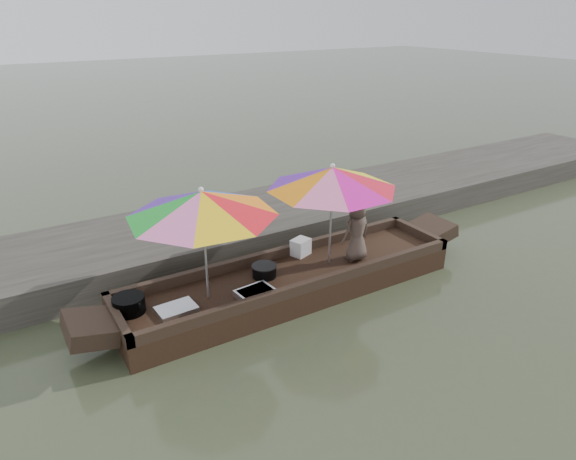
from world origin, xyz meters
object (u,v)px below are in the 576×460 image
boat_hull (292,284)px  supply_bag (301,247)px  charcoal_grill (264,271)px  umbrella_stern (331,215)px  vendor (357,231)px  tray_scallop (176,309)px  umbrella_bow (205,245)px  cooking_pot (129,304)px  tray_crayfish (255,293)px

boat_hull → supply_bag: size_ratio=18.27×
charcoal_grill → umbrella_stern: size_ratio=0.18×
vendor → umbrella_stern: bearing=-16.7°
charcoal_grill → umbrella_stern: 1.27m
tray_scallop → umbrella_bow: bearing=12.2°
boat_hull → umbrella_bow: bearing=180.0°
cooking_pot → supply_bag: bearing=5.4°
supply_bag → umbrella_stern: (0.23, -0.45, 0.65)m
boat_hull → supply_bag: bearing=45.4°
tray_scallop → supply_bag: supply_bag is taller
cooking_pot → umbrella_stern: umbrella_stern is taller
umbrella_bow → tray_scallop: bearing=-167.8°
tray_crayfish → umbrella_stern: (1.43, 0.29, 0.73)m
tray_scallop → umbrella_bow: umbrella_bow is taller
cooking_pot → vendor: 3.42m
boat_hull → charcoal_grill: charcoal_grill is taller
boat_hull → cooking_pot: 2.33m
tray_scallop → supply_bag: (2.24, 0.55, 0.10)m
tray_scallop → umbrella_bow: 0.90m
vendor → umbrella_stern: (-0.41, 0.12, 0.30)m
vendor → boat_hull: bearing=-6.6°
boat_hull → umbrella_bow: (-1.31, 0.00, 0.95)m
tray_crayfish → vendor: 1.90m
vendor → tray_scallop: bearing=-0.5°
boat_hull → tray_scallop: size_ratio=10.37×
cooking_pot → supply_bag: 2.76m
cooking_pot → charcoal_grill: size_ratio=1.19×
charcoal_grill → umbrella_bow: bearing=-172.5°
charcoal_grill → vendor: size_ratio=0.36×
boat_hull → cooking_pot: bearing=175.2°
cooking_pot → charcoal_grill: (1.92, -0.07, -0.03)m
boat_hull → charcoal_grill: size_ratio=14.85×
vendor → umbrella_bow: bearing=-3.1°
tray_scallop → charcoal_grill: 1.43m
supply_bag → umbrella_bow: 1.92m
charcoal_grill → umbrella_stern: bearing=-6.6°
charcoal_grill → vendor: 1.54m
umbrella_stern → charcoal_grill: bearing=173.4°
vendor → umbrella_stern: umbrella_stern is taller
cooking_pot → supply_bag: size_ratio=1.46×
tray_crayfish → supply_bag: 1.42m
boat_hull → cooking_pot: size_ratio=12.53×
cooking_pot → vendor: size_ratio=0.43×
tray_scallop → charcoal_grill: (1.41, 0.23, 0.05)m
cooking_pot → umbrella_bow: umbrella_bow is taller
umbrella_bow → supply_bag: bearing=14.4°
boat_hull → tray_crayfish: bearing=-158.9°
charcoal_grill → vendor: bearing=-9.3°
charcoal_grill → umbrella_stern: umbrella_stern is taller
tray_crayfish → supply_bag: (1.20, 0.74, 0.09)m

